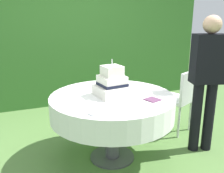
{
  "coord_description": "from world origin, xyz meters",
  "views": [
    {
      "loc": [
        -0.95,
        -2.4,
        1.6
      ],
      "look_at": [
        -0.0,
        0.0,
        0.86
      ],
      "focal_mm": 40.17,
      "sensor_mm": 36.0,
      "label": 1
    }
  ],
  "objects_px": {
    "garden_chair": "(181,95)",
    "standing_person": "(207,76)",
    "serving_plate_near": "(95,113)",
    "serving_plate_left": "(111,87)",
    "wedding_cake": "(112,84)",
    "serving_plate_far": "(73,91)",
    "cake_table": "(112,106)",
    "napkin_stack": "(153,100)"
  },
  "relations": [
    {
      "from": "napkin_stack",
      "to": "serving_plate_left",
      "type": "bearing_deg",
      "value": 111.21
    },
    {
      "from": "serving_plate_left",
      "to": "garden_chair",
      "type": "relative_size",
      "value": 0.12
    },
    {
      "from": "serving_plate_left",
      "to": "serving_plate_near",
      "type": "bearing_deg",
      "value": -121.35
    },
    {
      "from": "cake_table",
      "to": "serving_plate_far",
      "type": "height_order",
      "value": "serving_plate_far"
    },
    {
      "from": "napkin_stack",
      "to": "standing_person",
      "type": "relative_size",
      "value": 0.09
    },
    {
      "from": "cake_table",
      "to": "wedding_cake",
      "type": "xyz_separation_m",
      "value": [
        -0.0,
        0.01,
        0.25
      ]
    },
    {
      "from": "wedding_cake",
      "to": "serving_plate_near",
      "type": "bearing_deg",
      "value": -127.17
    },
    {
      "from": "cake_table",
      "to": "serving_plate_left",
      "type": "xyz_separation_m",
      "value": [
        0.1,
        0.29,
        0.13
      ]
    },
    {
      "from": "garden_chair",
      "to": "cake_table",
      "type": "bearing_deg",
      "value": -166.32
    },
    {
      "from": "serving_plate_left",
      "to": "garden_chair",
      "type": "distance_m",
      "value": 1.04
    },
    {
      "from": "serving_plate_near",
      "to": "napkin_stack",
      "type": "relative_size",
      "value": 0.84
    },
    {
      "from": "serving_plate_far",
      "to": "serving_plate_left",
      "type": "bearing_deg",
      "value": -1.02
    },
    {
      "from": "cake_table",
      "to": "napkin_stack",
      "type": "relative_size",
      "value": 9.74
    },
    {
      "from": "napkin_stack",
      "to": "standing_person",
      "type": "height_order",
      "value": "standing_person"
    },
    {
      "from": "serving_plate_left",
      "to": "standing_person",
      "type": "relative_size",
      "value": 0.07
    },
    {
      "from": "wedding_cake",
      "to": "napkin_stack",
      "type": "xyz_separation_m",
      "value": [
        0.33,
        -0.3,
        -0.12
      ]
    },
    {
      "from": "serving_plate_near",
      "to": "napkin_stack",
      "type": "bearing_deg",
      "value": 11.8
    },
    {
      "from": "wedding_cake",
      "to": "serving_plate_left",
      "type": "relative_size",
      "value": 3.58
    },
    {
      "from": "wedding_cake",
      "to": "serving_plate_far",
      "type": "xyz_separation_m",
      "value": [
        -0.36,
        0.29,
        -0.12
      ]
    },
    {
      "from": "serving_plate_near",
      "to": "serving_plate_left",
      "type": "bearing_deg",
      "value": 58.65
    },
    {
      "from": "napkin_stack",
      "to": "garden_chair",
      "type": "distance_m",
      "value": 1.0
    },
    {
      "from": "napkin_stack",
      "to": "standing_person",
      "type": "distance_m",
      "value": 0.77
    },
    {
      "from": "wedding_cake",
      "to": "garden_chair",
      "type": "distance_m",
      "value": 1.2
    },
    {
      "from": "wedding_cake",
      "to": "standing_person",
      "type": "xyz_separation_m",
      "value": [
        1.07,
        -0.23,
        0.05
      ]
    },
    {
      "from": "serving_plate_far",
      "to": "napkin_stack",
      "type": "bearing_deg",
      "value": -40.35
    },
    {
      "from": "garden_chair",
      "to": "serving_plate_near",
      "type": "bearing_deg",
      "value": -154.13
    },
    {
      "from": "cake_table",
      "to": "serving_plate_far",
      "type": "distance_m",
      "value": 0.49
    },
    {
      "from": "garden_chair",
      "to": "standing_person",
      "type": "xyz_separation_m",
      "value": [
        -0.05,
        -0.49,
        0.39
      ]
    },
    {
      "from": "napkin_stack",
      "to": "garden_chair",
      "type": "xyz_separation_m",
      "value": [
        0.79,
        0.57,
        -0.22
      ]
    },
    {
      "from": "cake_table",
      "to": "napkin_stack",
      "type": "xyz_separation_m",
      "value": [
        0.33,
        -0.29,
        0.13
      ]
    },
    {
      "from": "wedding_cake",
      "to": "serving_plate_far",
      "type": "relative_size",
      "value": 3.15
    },
    {
      "from": "serving_plate_left",
      "to": "napkin_stack",
      "type": "relative_size",
      "value": 0.8
    },
    {
      "from": "garden_chair",
      "to": "wedding_cake",
      "type": "bearing_deg",
      "value": -166.71
    },
    {
      "from": "cake_table",
      "to": "wedding_cake",
      "type": "bearing_deg",
      "value": 92.62
    },
    {
      "from": "wedding_cake",
      "to": "standing_person",
      "type": "relative_size",
      "value": 0.25
    },
    {
      "from": "cake_table",
      "to": "serving_plate_near",
      "type": "distance_m",
      "value": 0.56
    },
    {
      "from": "serving_plate_far",
      "to": "garden_chair",
      "type": "distance_m",
      "value": 1.5
    },
    {
      "from": "serving_plate_near",
      "to": "standing_person",
      "type": "xyz_separation_m",
      "value": [
        1.41,
        0.21,
        0.17
      ]
    },
    {
      "from": "serving_plate_near",
      "to": "standing_person",
      "type": "height_order",
      "value": "standing_person"
    },
    {
      "from": "napkin_stack",
      "to": "standing_person",
      "type": "bearing_deg",
      "value": 5.64
    },
    {
      "from": "napkin_stack",
      "to": "serving_plate_near",
      "type": "bearing_deg",
      "value": -168.2
    },
    {
      "from": "serving_plate_far",
      "to": "wedding_cake",
      "type": "bearing_deg",
      "value": -38.26
    }
  ]
}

